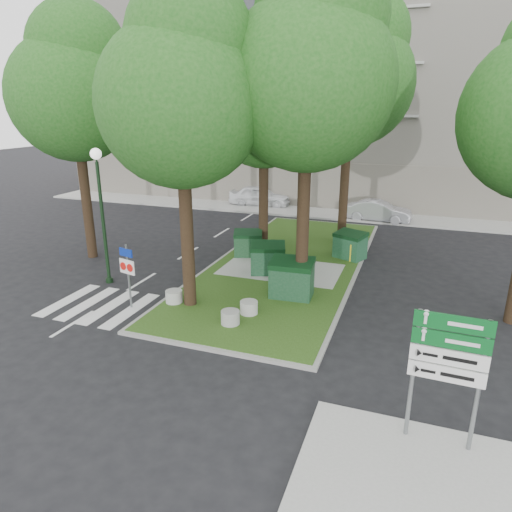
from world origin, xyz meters
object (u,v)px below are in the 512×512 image
at_px(dumpster_d, 350,245).
at_px(directional_sign, 448,360).
at_px(bollard_right, 249,307).
at_px(bollard_left, 174,296).
at_px(traffic_sign_pole, 128,268).
at_px(tree_median_near_left, 183,87).
at_px(tree_median_near_right, 311,66).
at_px(dumpster_c, 292,278).
at_px(dumpster_b, 268,258).
at_px(street_lamp, 101,201).
at_px(car_silver, 379,211).
at_px(tree_median_far, 353,71).
at_px(dumpster_a, 248,244).
at_px(car_white, 260,196).
at_px(tree_street_left, 75,84).
at_px(bollard_mid, 230,317).
at_px(tree_median_mid, 266,101).
at_px(litter_bin, 353,252).

xyz_separation_m(dumpster_d, directional_sign, (3.60, -11.57, 1.32)).
xyz_separation_m(bollard_right, directional_sign, (5.86, -4.46, 1.71)).
distance_m(bollard_left, traffic_sign_pole, 1.90).
xyz_separation_m(tree_median_near_left, tree_median_near_right, (3.50, 2.00, 0.67)).
bearing_deg(dumpster_c, dumpster_b, 124.49).
xyz_separation_m(tree_median_near_right, dumpster_d, (0.91, 5.01, -7.26)).
relative_size(tree_median_near_right, street_lamp, 2.16).
relative_size(traffic_sign_pole, car_silver, 0.60).
relative_size(tree_median_near_right, dumpster_b, 6.93).
distance_m(tree_median_far, directional_sign, 15.99).
bearing_deg(street_lamp, directional_sign, -24.12).
height_order(tree_median_near_left, dumpster_a, tree_median_near_left).
bearing_deg(tree_median_near_right, dumpster_d, 79.69).
bearing_deg(car_white, tree_street_left, 160.76).
relative_size(tree_median_near_left, traffic_sign_pole, 4.53).
distance_m(dumpster_a, car_white, 11.68).
bearing_deg(dumpster_b, tree_median_near_right, -60.14).
relative_size(bollard_mid, car_white, 0.14).
distance_m(traffic_sign_pole, directional_sign, 10.71).
xyz_separation_m(dumpster_c, traffic_sign_pole, (-5.12, -2.63, 0.68)).
bearing_deg(tree_median_far, tree_median_near_right, -91.53).
bearing_deg(bollard_right, car_white, 108.18).
height_order(dumpster_c, car_white, dumpster_c).
height_order(dumpster_b, traffic_sign_pole, traffic_sign_pole).
bearing_deg(bollard_mid, traffic_sign_pole, 177.20).
xyz_separation_m(tree_median_far, bollard_mid, (-1.84, -10.52, -7.98)).
height_order(tree_median_near_right, car_white, tree_median_near_right).
distance_m(dumpster_b, car_white, 14.00).
height_order(tree_median_near_left, directional_sign, tree_median_near_left).
height_order(dumpster_d, bollard_left, dumpster_d).
height_order(tree_median_near_right, dumpster_d, tree_median_near_right).
xyz_separation_m(tree_median_mid, bollard_right, (1.65, -6.60, -6.65)).
bearing_deg(traffic_sign_pole, directional_sign, -6.38).
xyz_separation_m(bollard_right, car_white, (-5.60, 17.04, 0.40)).
bearing_deg(dumpster_c, tree_median_far, 81.96).
relative_size(bollard_left, street_lamp, 0.11).
xyz_separation_m(dumpster_a, directional_sign, (8.11, -10.31, 1.35)).
bearing_deg(tree_median_mid, tree_street_left, -158.20).
xyz_separation_m(dumpster_b, bollard_left, (-2.19, -3.98, -0.42)).
bearing_deg(tree_median_mid, dumpster_d, 7.44).
xyz_separation_m(tree_median_far, dumpster_b, (-2.20, -5.66, -7.57)).
bearing_deg(bollard_right, dumpster_d, 72.32).
bearing_deg(car_white, litter_bin, -146.31).
xyz_separation_m(tree_median_far, car_white, (-7.15, 7.44, -7.59)).
bearing_deg(bollard_right, tree_street_left, 158.52).
distance_m(tree_median_far, car_white, 12.81).
relative_size(tree_median_mid, dumpster_d, 6.12).
xyz_separation_m(dumpster_a, dumpster_d, (4.51, 1.26, 0.03)).
bearing_deg(tree_median_near_left, street_lamp, 167.62).
bearing_deg(street_lamp, tree_street_left, 136.81).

